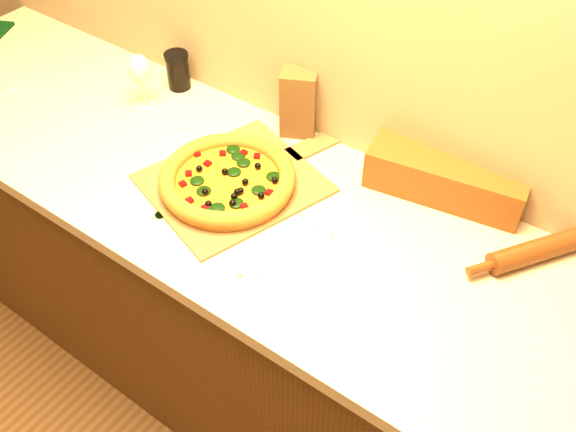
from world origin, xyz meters
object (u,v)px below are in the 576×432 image
object	(u,v)px
pizza	(227,179)
rolling_pin	(541,249)
dark_jar	(178,70)
pizza_peel	(238,181)
wine_glass	(140,71)
side_plate	(2,75)

from	to	relation	value
pizza	rolling_pin	world-z (taller)	pizza
pizza	dark_jar	size ratio (longest dim) A/B	3.00
pizza_peel	wine_glass	distance (m)	0.47
wine_glass	side_plate	xyz separation A→B (m)	(-0.49, -0.15, -0.12)
pizza	wine_glass	size ratio (longest dim) A/B	2.04
pizza_peel	pizza	size ratio (longest dim) A/B	1.71
rolling_pin	wine_glass	xyz separation A→B (m)	(-1.18, -0.10, 0.10)
dark_jar	side_plate	distance (m)	0.58
pizza_peel	wine_glass	xyz separation A→B (m)	(-0.44, 0.10, 0.12)
pizza	wine_glass	xyz separation A→B (m)	(-0.44, 0.14, 0.09)
rolling_pin	side_plate	size ratio (longest dim) A/B	2.09
wine_glass	dark_jar	bearing A→B (deg)	85.09
wine_glass	side_plate	distance (m)	0.53
pizza_peel	wine_glass	world-z (taller)	wine_glass
rolling_pin	wine_glass	distance (m)	1.19
rolling_pin	dark_jar	size ratio (longest dim) A/B	2.89
wine_glass	dark_jar	xyz separation A→B (m)	(0.01, 0.14, -0.06)
pizza_peel	side_plate	size ratio (longest dim) A/B	3.71
pizza_peel	rolling_pin	distance (m)	0.77
wine_glass	dark_jar	distance (m)	0.15
wine_glass	dark_jar	world-z (taller)	wine_glass
wine_glass	side_plate	size ratio (longest dim) A/B	1.06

